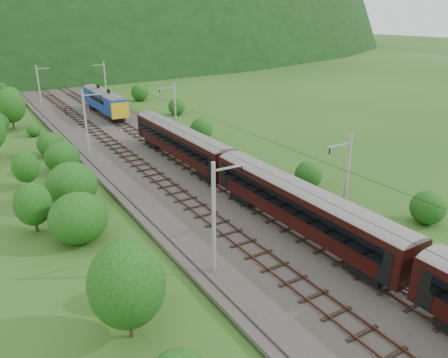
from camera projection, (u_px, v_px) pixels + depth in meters
ground at (283, 250)px, 33.76m from camera, size 600.00×600.00×0.00m
railbed at (218, 203)px, 41.68m from camera, size 14.00×220.00×0.30m
track_left at (195, 207)px, 40.43m from camera, size 2.40×220.00×0.27m
track_right at (239, 196)px, 42.77m from camera, size 2.40×220.00×0.27m
catenary_left at (86, 121)px, 54.68m from camera, size 2.54×192.28×8.00m
catenary_right at (175, 110)px, 60.65m from camera, size 2.54×192.28×8.00m
overhead_wires at (217, 133)px, 39.20m from camera, size 4.83×198.00×0.03m
train at (424, 262)px, 25.77m from camera, size 2.85×135.85×4.95m
hazard_post_near at (122, 133)px, 62.40m from camera, size 0.17×0.17×1.56m
hazard_post_far at (88, 109)px, 78.10m from camera, size 0.15×0.15×1.43m
signal at (65, 109)px, 76.35m from camera, size 0.21×0.21×1.86m
vegetation_left at (57, 200)px, 36.38m from camera, size 11.27×148.73×6.77m
vegetation_right at (230, 134)px, 60.54m from camera, size 7.38×109.19×3.23m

